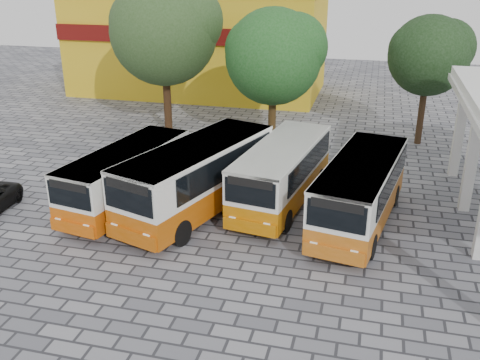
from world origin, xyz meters
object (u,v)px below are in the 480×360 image
(bus_centre_left, at_px, (198,175))
(bus_far_right, at_px, (361,189))
(bus_far_left, at_px, (127,174))
(bus_centre_right, at_px, (282,171))

(bus_centre_left, bearing_deg, bus_far_right, 21.79)
(bus_far_left, bearing_deg, bus_centre_right, 25.82)
(bus_far_left, relative_size, bus_centre_left, 0.85)
(bus_centre_right, bearing_deg, bus_far_left, -155.15)
(bus_centre_left, relative_size, bus_centre_right, 1.13)
(bus_centre_left, bearing_deg, bus_centre_right, 45.33)
(bus_far_left, height_order, bus_far_right, bus_far_right)
(bus_far_left, distance_m, bus_centre_right, 6.94)
(bus_centre_left, height_order, bus_centre_right, bus_centre_left)
(bus_centre_right, distance_m, bus_far_right, 3.72)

